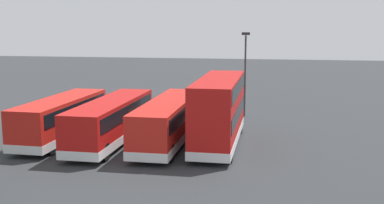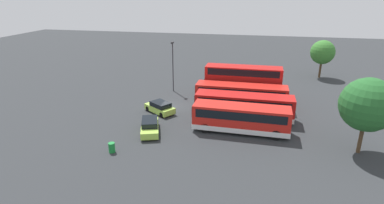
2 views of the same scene
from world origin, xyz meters
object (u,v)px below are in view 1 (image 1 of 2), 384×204
at_px(bus_single_deck_second, 169,120).
at_px(car_small_green, 86,106).
at_px(waste_bin_yellow, 48,103).
at_px(car_hatchback_silver, 147,107).
at_px(lamp_post_tall, 245,67).
at_px(bus_double_decker_near_end, 219,110).
at_px(bus_single_deck_fourth, 62,117).
at_px(bus_single_deck_third, 112,119).

distance_m(bus_single_deck_second, car_small_green, 13.29).
distance_m(bus_single_deck_second, waste_bin_yellow, 18.32).
height_order(car_hatchback_silver, waste_bin_yellow, car_hatchback_silver).
bearing_deg(car_hatchback_silver, lamp_post_tall, -175.67).
distance_m(bus_double_decker_near_end, waste_bin_yellow, 21.23).
bearing_deg(car_small_green, bus_single_deck_fourth, 102.73).
height_order(bus_double_decker_near_end, car_small_green, bus_double_decker_near_end).
height_order(bus_single_deck_third, bus_single_deck_fourth, same).
height_order(bus_double_decker_near_end, lamp_post_tall, lamp_post_tall).
height_order(car_hatchback_silver, lamp_post_tall, lamp_post_tall).
height_order(bus_single_deck_fourth, car_small_green, bus_single_deck_fourth).
height_order(bus_single_deck_third, car_small_green, bus_single_deck_third).
xyz_separation_m(bus_double_decker_near_end, bus_single_deck_fourth, (11.05, 0.44, -0.83)).
relative_size(bus_single_deck_third, car_hatchback_silver, 2.63).
bearing_deg(bus_double_decker_near_end, car_hatchback_silver, -51.66).
bearing_deg(bus_double_decker_near_end, waste_bin_yellow, -31.62).
bearing_deg(car_hatchback_silver, bus_single_deck_second, 113.46).
relative_size(bus_double_decker_near_end, waste_bin_yellow, 10.98).
relative_size(bus_double_decker_near_end, car_small_green, 2.23).
bearing_deg(bus_single_deck_second, waste_bin_yellow, -37.25).
relative_size(bus_single_deck_third, lamp_post_tall, 1.55).
distance_m(bus_single_deck_fourth, car_hatchback_silver, 10.69).
xyz_separation_m(car_small_green, lamp_post_tall, (-14.29, -1.29, 3.66)).
bearing_deg(waste_bin_yellow, lamp_post_tall, 177.65).
relative_size(bus_single_deck_fourth, car_small_green, 2.19).
height_order(bus_single_deck_third, car_hatchback_silver, bus_single_deck_third).
relative_size(bus_double_decker_near_end, bus_single_deck_second, 0.89).
relative_size(bus_single_deck_third, waste_bin_yellow, 12.00).
relative_size(bus_single_deck_second, waste_bin_yellow, 12.28).
bearing_deg(bus_single_deck_fourth, lamp_post_tall, -138.52).
bearing_deg(bus_single_deck_third, waste_bin_yellow, -47.46).
height_order(bus_single_deck_third, lamp_post_tall, lamp_post_tall).
height_order(car_small_green, waste_bin_yellow, car_small_green).
relative_size(car_small_green, waste_bin_yellow, 4.92).
height_order(lamp_post_tall, waste_bin_yellow, lamp_post_tall).
height_order(bus_double_decker_near_end, car_hatchback_silver, bus_double_decker_near_end).
distance_m(bus_single_deck_second, bus_single_deck_third, 3.92).
xyz_separation_m(bus_single_deck_second, waste_bin_yellow, (14.56, -11.07, -1.15)).
relative_size(lamp_post_tall, waste_bin_yellow, 7.77).
height_order(bus_single_deck_second, lamp_post_tall, lamp_post_tall).
bearing_deg(bus_single_deck_second, bus_single_deck_fourth, 3.44).
relative_size(car_hatchback_silver, car_small_green, 0.93).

